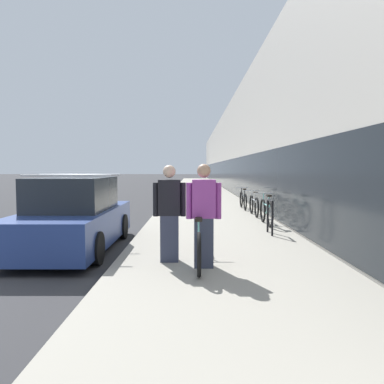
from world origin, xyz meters
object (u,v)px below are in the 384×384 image
tandem_bicycle (197,241)px  cruiser_bike_nearest (265,212)px  cruiser_bike_farthest (242,200)px  parked_sedan_curbside (73,218)px  bike_rack_hoop (269,213)px  cruiser_bike_middle (253,205)px  person_rider (203,216)px  person_bystander (169,213)px

tandem_bicycle → cruiser_bike_nearest: (2.02, 4.30, 0.01)m
tandem_bicycle → cruiser_bike_farthest: bearing=77.2°
tandem_bicycle → parked_sedan_curbside: size_ratio=0.59×
bike_rack_hoop → cruiser_bike_middle: (0.21, 3.62, -0.16)m
person_rider → tandem_bicycle: bearing=105.7°
person_rider → cruiser_bike_farthest: (1.85, 8.79, -0.49)m
person_rider → cruiser_bike_farthest: 9.00m
cruiser_bike_middle → parked_sedan_curbside: 6.72m
cruiser_bike_middle → tandem_bicycle: bearing=-107.5°
tandem_bicycle → cruiser_bike_nearest: size_ratio=1.41×
cruiser_bike_nearest → cruiser_bike_farthest: (-0.09, 4.18, -0.02)m
tandem_bicycle → cruiser_bike_middle: size_ratio=1.41×
person_rider → cruiser_bike_farthest: bearing=78.1°
cruiser_bike_nearest → cruiser_bike_middle: size_ratio=1.00×
tandem_bicycle → cruiser_bike_middle: 6.70m
cruiser_bike_farthest → parked_sedan_curbside: size_ratio=0.43×
bike_rack_hoop → parked_sedan_curbside: (-4.41, -1.27, 0.06)m
bike_rack_hoop → tandem_bicycle: bearing=-123.1°
bike_rack_hoop → parked_sedan_curbside: bearing=-163.9°
person_bystander → bike_rack_hoop: person_bystander is taller
person_rider → bike_rack_hoop: bearing=60.8°
cruiser_bike_nearest → parked_sedan_curbside: size_ratio=0.42×
tandem_bicycle → parked_sedan_curbside: 3.01m
person_rider → cruiser_bike_nearest: person_rider is taller
person_bystander → cruiser_bike_middle: bearing=68.4°
parked_sedan_curbside → cruiser_bike_middle: bearing=46.7°
cruiser_bike_farthest → parked_sedan_curbside: 8.32m
cruiser_bike_middle → parked_sedan_curbside: bearing=-133.3°
person_bystander → cruiser_bike_middle: size_ratio=0.96×
parked_sedan_curbside → tandem_bicycle: bearing=-30.1°
person_rider → person_bystander: 0.69m
bike_rack_hoop → parked_sedan_curbside: size_ratio=0.20×
bike_rack_hoop → parked_sedan_curbside: parked_sedan_curbside is taller
cruiser_bike_farthest → bike_rack_hoop: bearing=-91.2°
person_bystander → bike_rack_hoop: 3.57m
cruiser_bike_nearest → cruiser_bike_middle: 2.09m
person_rider → cruiser_bike_nearest: (1.94, 4.61, -0.47)m
cruiser_bike_farthest → parked_sedan_curbside: parked_sedan_curbside is taller
person_bystander → cruiser_bike_nearest: (2.51, 4.23, -0.46)m
bike_rack_hoop → cruiser_bike_nearest: (0.21, 1.52, -0.14)m
tandem_bicycle → person_rider: 0.58m
tandem_bicycle → person_rider: size_ratio=1.46×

